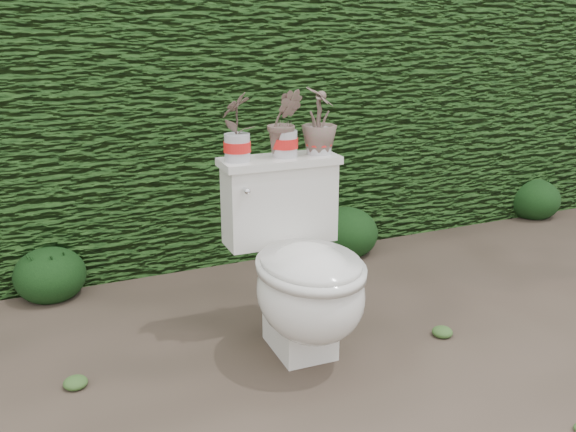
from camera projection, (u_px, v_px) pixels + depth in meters
name	position (u px, v px, depth m)	size (l,w,h in m)	color
ground	(278.00, 364.00, 2.58)	(60.00, 60.00, 0.00)	brown
hedge	(169.00, 111.00, 3.73)	(8.00, 1.00, 1.60)	#2E5B1E
toilet	(302.00, 272.00, 2.57)	(0.51, 0.69, 0.78)	silver
potted_plant_left	(237.00, 128.00, 2.55)	(0.14, 0.09, 0.26)	#226F2A
potted_plant_center	(285.00, 125.00, 2.62)	(0.15, 0.12, 0.27)	#226F2A
potted_plant_right	(319.00, 123.00, 2.68)	(0.15, 0.15, 0.27)	#226F2A
liriope_clump_1	(49.00, 270.00, 3.16)	(0.35, 0.35, 0.28)	#193C15
liriope_clump_2	(346.00, 228.00, 3.73)	(0.38, 0.38, 0.30)	#193C15
liriope_clump_3	(534.00, 195.00, 4.42)	(0.36, 0.36, 0.29)	#193C15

